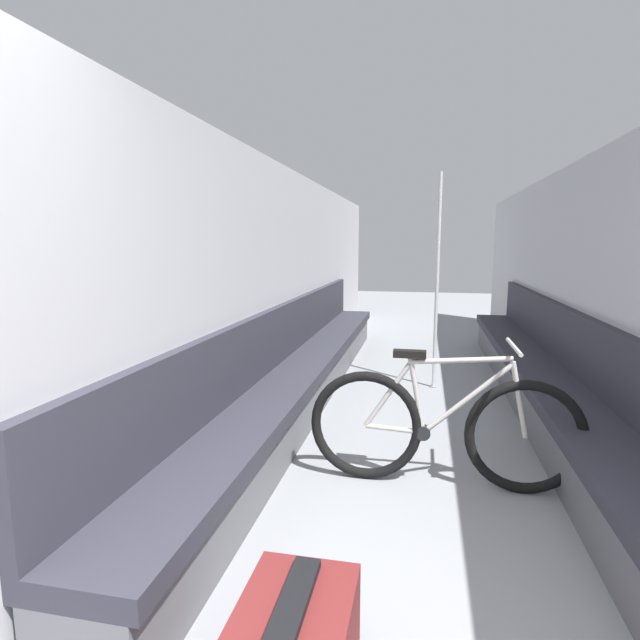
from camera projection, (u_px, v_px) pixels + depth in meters
name	position (u px, v px, depth m)	size (l,w,h in m)	color
wall_left	(277.00, 285.00, 4.74)	(0.10, 11.12, 2.23)	#B2B2B7
wall_right	(587.00, 290.00, 4.19)	(0.10, 11.12, 2.23)	#B2B2B7
bench_seat_row_left	(303.00, 371.00, 4.77)	(0.49, 6.56, 0.94)	#5B5B60
bench_seat_row_right	(547.00, 384.00, 4.33)	(0.49, 6.56, 0.94)	#5B5B60
bicycle	(443.00, 428.00, 3.09)	(1.68, 0.46, 0.92)	black
grab_pole_near	(437.00, 285.00, 5.11)	(0.08, 0.08, 2.21)	gray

